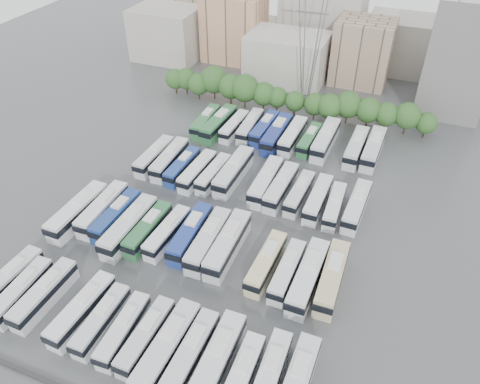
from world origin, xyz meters
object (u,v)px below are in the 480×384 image
at_px(bus_r2_s11, 318,199).
at_px(bus_r3_s4, 234,126).
at_px(bus_r0_s5, 102,320).
at_px(bus_r1_s12, 308,277).
at_px(bus_r0_s10, 216,363).
at_px(bus_r2_s2, 170,159).
at_px(bus_r1_s11, 287,271).
at_px(bus_r1_s4, 148,229).
at_px(bus_r3_s6, 265,128).
at_px(bus_r0_s6, 124,330).
at_px(apartment_tower, 460,57).
at_px(bus_r2_s8, 266,181).
at_px(bus_r3_s12, 356,147).
at_px(electricity_pylon, 312,24).
at_px(bus_r1_s7, 208,240).
at_px(bus_r1_s6, 190,233).
at_px(bus_r3_s9, 309,140).
at_px(bus_r1_s3, 129,226).
at_px(bus_r0_s1, 21,291).
at_px(bus_r1_s8, 228,244).
at_px(bus_r3_s8, 293,136).
at_px(bus_r3_s5, 250,126).
at_px(bus_r2_s4, 197,171).
at_px(bus_r2_s6, 234,171).
at_px(bus_r1_s13, 332,277).
at_px(bus_r0_s12, 269,376).
at_px(bus_r1_s10, 266,263).
at_px(bus_r2_s10, 299,193).
at_px(bus_r3_s7, 277,134).
at_px(bus_r0_s11, 241,378).
at_px(bus_r3_s3, 219,123).
at_px(bus_r1_s5, 167,233).
at_px(bus_r1_s2, 116,216).
at_px(bus_r2_s9, 281,187).
at_px(bus_r2_s1, 155,156).
at_px(bus_r1_s1, 103,209).
at_px(bus_r3_s2, 206,121).
at_px(bus_r0_s2, 44,294).
at_px(bus_r0_s4, 82,310).
at_px(bus_r0_s8, 167,348).
at_px(bus_r2_s3, 182,166).
at_px(bus_r1_s0, 78,211).
at_px(bus_r2_s12, 334,206).

height_order(bus_r2_s11, bus_r3_s4, bus_r2_s11).
relative_size(bus_r0_s5, bus_r1_s12, 0.82).
relative_size(bus_r0_s10, bus_r2_s2, 1.09).
relative_size(bus_r1_s11, bus_r2_s11, 0.97).
distance_m(bus_r1_s4, bus_r3_s6, 37.74).
bearing_deg(bus_r0_s6, apartment_tower, 63.91).
bearing_deg(bus_r2_s8, bus_r3_s4, 127.85).
bearing_deg(bus_r3_s12, bus_r2_s11, -97.80).
height_order(electricity_pylon, bus_r1_s7, electricity_pylon).
relative_size(electricity_pylon, bus_r1_s6, 2.68).
xyz_separation_m(apartment_tower, bus_r3_s9, (-25.56, -27.89, -11.32)).
bearing_deg(bus_r0_s6, bus_r1_s3, 117.44).
bearing_deg(bus_r1_s11, bus_r2_s2, 147.99).
bearing_deg(bus_r0_s1, bus_r2_s8, 55.76).
height_order(bus_r0_s5, bus_r1_s8, bus_r1_s8).
relative_size(bus_r0_s5, bus_r3_s8, 0.87).
height_order(electricity_pylon, bus_r3_s5, electricity_pylon).
relative_size(bus_r2_s4, bus_r3_s6, 0.96).
height_order(bus_r1_s6, bus_r2_s6, bus_r2_s6).
bearing_deg(bus_r3_s6, bus_r1_s13, -55.90).
bearing_deg(bus_r0_s12, bus_r1_s10, 109.18).
bearing_deg(bus_r3_s9, bus_r2_s6, -118.43).
distance_m(bus_r0_s12, bus_r2_s10, 35.79).
distance_m(bus_r3_s7, bus_r3_s9, 6.97).
relative_size(bus_r0_s11, bus_r3_s3, 0.87).
relative_size(electricity_pylon, bus_r3_s7, 2.51).
xyz_separation_m(bus_r0_s6, bus_r0_s12, (19.58, 0.82, 0.12)).
bearing_deg(bus_r0_s12, electricity_pylon, 100.99).
relative_size(bus_r1_s8, bus_r3_s9, 1.23).
bearing_deg(bus_r3_s6, electricity_pylon, 80.88).
height_order(bus_r1_s5, bus_r3_s9, bus_r1_s5).
distance_m(bus_r1_s2, bus_r2_s2, 18.12).
height_order(bus_r2_s9, bus_r3_s8, bus_r3_s8).
relative_size(bus_r2_s1, bus_r2_s11, 1.01).
bearing_deg(bus_r2_s11, bus_r2_s10, 172.91).
bearing_deg(bus_r1_s4, bus_r2_s9, 49.45).
xyz_separation_m(bus_r1_s1, bus_r1_s2, (3.05, -0.52, -0.10)).
bearing_deg(bus_r2_s1, bus_r1_s7, -41.10).
relative_size(bus_r3_s2, bus_r3_s8, 0.93).
height_order(bus_r1_s3, bus_r1_s6, bus_r1_s3).
relative_size(bus_r2_s8, bus_r2_s10, 1.14).
relative_size(bus_r0_s2, bus_r3_s3, 0.89).
bearing_deg(bus_r1_s8, bus_r3_s8, 89.25).
bearing_deg(bus_r1_s2, bus_r0_s4, -69.25).
bearing_deg(bus_r0_s8, bus_r3_s8, 91.54).
bearing_deg(bus_r0_s2, bus_r0_s1, -166.31).
xyz_separation_m(bus_r2_s1, bus_r3_s5, (13.26, 18.01, -0.03)).
bearing_deg(bus_r2_s3, bus_r1_s0, -116.39).
relative_size(bus_r0_s2, bus_r2_s12, 1.08).
bearing_deg(bus_r1_s4, bus_r2_s12, 33.91).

